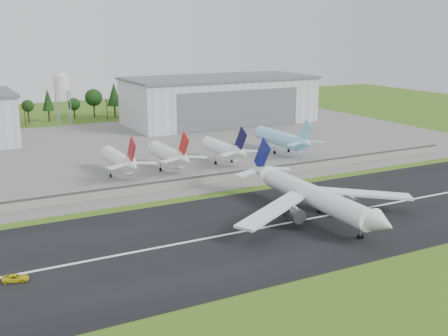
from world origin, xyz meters
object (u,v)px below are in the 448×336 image
parked_jet_navy (226,149)px  parked_jet_skyblue (284,139)px  parked_jet_red_a (121,161)px  main_airliner (316,202)px  ground_vehicle (16,278)px  parked_jet_red_b (171,155)px

parked_jet_navy → parked_jet_skyblue: 30.39m
parked_jet_red_a → parked_jet_skyblue: size_ratio=0.84×
parked_jet_navy → parked_jet_skyblue: parked_jet_skyblue is taller
parked_jet_skyblue → parked_jet_red_a: bearing=-175.9°
parked_jet_navy → parked_jet_skyblue: (29.97, 5.06, 0.30)m
main_airliner → parked_jet_red_a: 74.66m
parked_jet_navy → ground_vehicle: bearing=-141.0°
main_airliner → parked_jet_skyblue: size_ratio=1.59×
parked_jet_red_a → ground_vehicle: bearing=-122.9°
main_airliner → parked_jet_navy: size_ratio=1.89×
main_airliner → parked_jet_skyblue: main_airliner is taller
main_airliner → parked_jet_red_a: (-32.96, 66.99, 1.20)m
ground_vehicle → parked_jet_navy: size_ratio=0.17×
parked_jet_navy → parked_jet_red_b: bearing=179.9°
main_airliner → parked_jet_navy: (8.08, 66.96, 1.08)m
ground_vehicle → parked_jet_skyblue: parked_jet_skyblue is taller
parked_jet_red_b → parked_jet_navy: (22.47, -0.03, -0.17)m
ground_vehicle → parked_jet_skyblue: 138.32m
parked_jet_red_b → parked_jet_skyblue: bearing=5.5°
ground_vehicle → parked_jet_red_a: size_ratio=0.17×
ground_vehicle → parked_jet_red_b: (63.72, 69.90, 5.30)m
ground_vehicle → parked_jet_skyblue: size_ratio=0.14×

